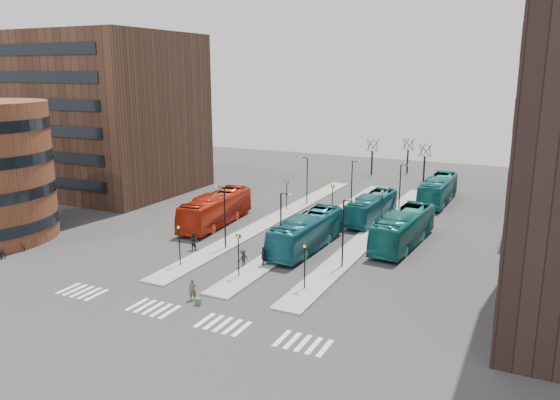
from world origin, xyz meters
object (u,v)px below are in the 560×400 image
at_px(commuter_c, 243,258).
at_px(suitcase, 198,302).
at_px(teal_bus_a, 307,232).
at_px(teal_bus_b, 372,208).
at_px(teal_bus_c, 403,229).
at_px(bicycle_far, 20,247).
at_px(commuter_a, 194,241).
at_px(teal_bus_d, 438,190).
at_px(bicycle_near, 0,252).
at_px(red_bus, 216,209).
at_px(traveller, 193,290).
at_px(commuter_b, 264,257).

bearing_deg(commuter_c, suitcase, 26.09).
relative_size(teal_bus_a, teal_bus_b, 1.09).
bearing_deg(teal_bus_c, bicycle_far, -147.49).
distance_m(teal_bus_b, commuter_a, 21.71).
bearing_deg(teal_bus_a, teal_bus_b, 79.89).
xyz_separation_m(teal_bus_b, commuter_c, (-5.74, -19.78, -0.76)).
distance_m(teal_bus_d, bicycle_far, 49.89).
bearing_deg(teal_bus_a, teal_bus_c, 34.28).
relative_size(teal_bus_c, bicycle_near, 7.08).
height_order(teal_bus_a, teal_bus_b, teal_bus_a).
relative_size(suitcase, red_bus, 0.04).
relative_size(teal_bus_c, traveller, 7.50).
bearing_deg(teal_bus_b, commuter_c, -103.29).
distance_m(traveller, commuter_a, 12.01).
distance_m(commuter_a, bicycle_near, 17.88).
bearing_deg(bicycle_near, traveller, -83.41).
distance_m(suitcase, bicycle_near, 22.65).
bearing_deg(bicycle_far, teal_bus_d, -35.73).
bearing_deg(teal_bus_b, suitcase, -96.52).
bearing_deg(commuter_a, bicycle_near, 36.46).
xyz_separation_m(suitcase, red_bus, (-10.56, 19.03, 1.51)).
distance_m(teal_bus_d, bicycle_near, 51.51).
bearing_deg(suitcase, commuter_c, 78.45).
relative_size(teal_bus_b, bicycle_near, 6.33).
xyz_separation_m(traveller, commuter_a, (-6.78, 9.91, 0.06)).
bearing_deg(red_bus, traveller, -67.07).
distance_m(red_bus, commuter_a, 9.09).
xyz_separation_m(teal_bus_d, bicycle_near, (-32.60, -39.87, -1.27)).
height_order(teal_bus_b, commuter_c, teal_bus_b).
relative_size(commuter_a, commuter_c, 1.13).
bearing_deg(red_bus, commuter_b, -45.90).
height_order(teal_bus_a, commuter_b, teal_bus_a).
xyz_separation_m(commuter_b, bicycle_far, (-23.25, -6.39, -0.52)).
xyz_separation_m(teal_bus_c, commuter_c, (-11.25, -12.22, -0.95)).
height_order(red_bus, commuter_b, red_bus).
xyz_separation_m(teal_bus_a, bicycle_far, (-24.69, -12.64, -1.29)).
height_order(teal_bus_b, commuter_a, teal_bus_b).
bearing_deg(commuter_b, teal_bus_b, -30.94).
xyz_separation_m(commuter_a, commuter_c, (6.59, -1.92, -0.10)).
relative_size(red_bus, bicycle_far, 8.29).
xyz_separation_m(teal_bus_c, commuter_b, (-9.59, -11.49, -0.81)).
distance_m(teal_bus_d, commuter_a, 34.93).
xyz_separation_m(commuter_c, bicycle_near, (-21.60, -7.79, -0.32)).
distance_m(traveller, bicycle_near, 21.79).
height_order(red_bus, teal_bus_a, red_bus).
distance_m(teal_bus_d, traveller, 41.52).
relative_size(teal_bus_a, commuter_c, 7.74).
relative_size(traveller, commuter_a, 0.94).
bearing_deg(teal_bus_d, traveller, -104.43).
xyz_separation_m(teal_bus_b, commuter_a, (-12.32, -17.87, -0.67)).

